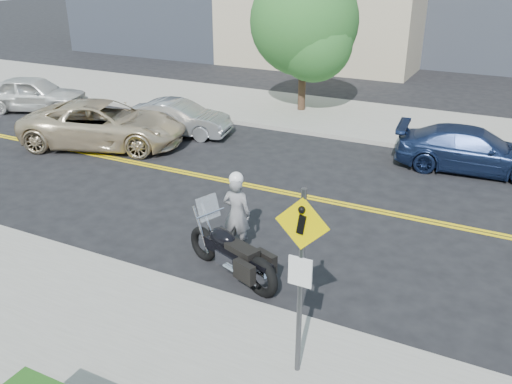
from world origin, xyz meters
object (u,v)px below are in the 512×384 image
Objects in this scene: parked_car_silver at (178,118)px; motorcycle at (231,242)px; pedestrian_sign at (301,267)px; suv at (104,124)px; parked_car_blue at (472,150)px; parked_car_white at (34,94)px; motorcyclist at (237,212)px.

motorcycle is at bearing -150.63° from parked_car_silver.
pedestrian_sign reaches higher than suv.
suv is at bearing 100.02° from parked_car_blue.
parked_car_white reaches higher than parked_car_silver.
motorcyclist reaches higher than parked_car_blue.
pedestrian_sign is at bearing 167.58° from parked_car_blue.
pedestrian_sign reaches higher than parked_car_white.
suv reaches higher than parked_car_blue.
motorcyclist is (-2.71, 3.07, -1.06)m from pedestrian_sign.
motorcycle is (-2.29, 2.07, -1.21)m from pedestrian_sign.
parked_car_silver is at bearing -54.60° from suv.
parked_car_white is 1.13× the size of parked_car_silver.
parked_car_blue is at bearing -107.61° from parked_car_white.
suv is 5.97m from parked_car_white.
pedestrian_sign is 3.32m from motorcycle.
pedestrian_sign is at bearing 125.19° from motorcyclist.
parked_car_white is (-13.27, 7.26, -0.04)m from motorcycle.
motorcyclist is 0.43× the size of parked_car_white.
suv is 1.29× the size of parked_car_white.
pedestrian_sign reaches higher than parked_car_blue.
motorcyclist is 1.09m from motorcycle.
parked_car_white is at bearing -32.24° from motorcyclist.
motorcyclist is 0.73× the size of motorcycle.
pedestrian_sign is 0.81× the size of parked_car_silver.
motorcycle reaches higher than parked_car_silver.
pedestrian_sign is 10.49m from parked_car_blue.
motorcyclist is at bearing -148.40° from parked_car_silver.
motorcyclist is at bearing -138.28° from suv.
motorcycle is 0.46× the size of suv.
suv is at bearing -131.99° from parked_car_white.
parked_car_white is at bearing 171.57° from motorcycle.
motorcyclist reaches higher than parked_car_silver.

